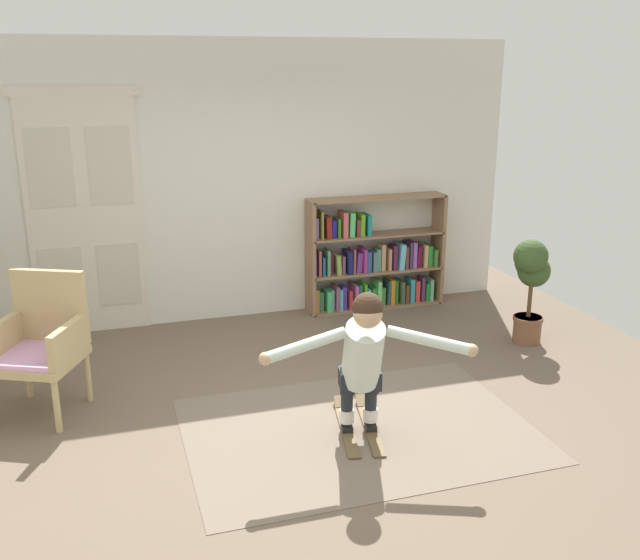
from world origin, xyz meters
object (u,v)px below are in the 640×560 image
object	(u,v)px
bookshelf	(372,263)
skis_pair	(358,425)
wicker_chair	(41,341)
person_skier	(363,353)
potted_plant	(531,274)

from	to	relation	value
bookshelf	skis_pair	xyz separation A→B (m)	(-1.13, -2.59, -0.50)
wicker_chair	person_skier	size ratio (longest dim) A/B	0.75
skis_pair	person_skier	bearing A→B (deg)	-101.54
skis_pair	person_skier	distance (m)	0.70
bookshelf	potted_plant	distance (m)	1.80
potted_plant	person_skier	bearing A→B (deg)	-148.89
potted_plant	skis_pair	size ratio (longest dim) A/B	1.16
wicker_chair	potted_plant	bearing A→B (deg)	1.74
skis_pair	potted_plant	bearing A→B (deg)	27.84
wicker_chair	bookshelf	bearing A→B (deg)	24.80
potted_plant	skis_pair	xyz separation A→B (m)	(-2.21, -1.17, -0.67)
bookshelf	skis_pair	distance (m)	2.87
bookshelf	person_skier	size ratio (longest dim) A/B	1.07
person_skier	skis_pair	bearing A→B (deg)	78.46
wicker_chair	skis_pair	size ratio (longest dim) A/B	1.22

